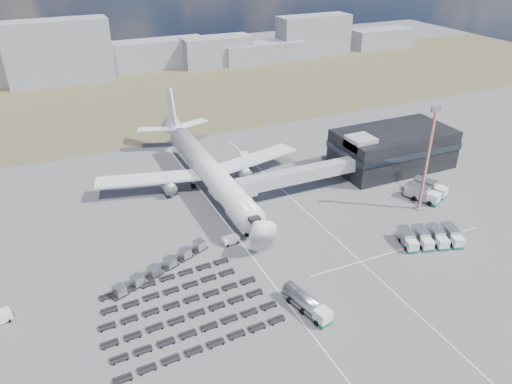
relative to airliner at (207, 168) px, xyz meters
name	(u,v)px	position (x,y,z in m)	size (l,w,h in m)	color
ground	(266,260)	(0.00, -32.38, -5.29)	(420.00, 420.00, 0.00)	#565659
grass_strip	(136,99)	(0.00, 77.62, -5.29)	(420.00, 90.00, 0.01)	brown
lane_markings	(303,240)	(9.77, -29.38, -5.29)	(47.12, 110.00, 0.01)	silver
terminal	(392,148)	(47.77, -8.41, -0.04)	(30.40, 16.40, 11.00)	black
jet_bridge	(290,177)	(15.90, -11.95, -0.24)	(30.30, 3.80, 7.05)	#939399
airliner	(207,168)	(0.00, 0.00, 0.00)	(51.59, 64.53, 17.62)	white
skyline	(71,60)	(-17.35, 116.04, 2.55)	(323.37, 21.14, 24.35)	gray
fuel_tanker	(307,303)	(-0.06, -48.00, -3.71)	(4.60, 10.08, 3.16)	white
pushback_tug	(230,240)	(-4.00, -24.38, -4.55)	(3.27, 1.84, 1.48)	white
catering_truck	(245,160)	(13.50, 8.44, -3.96)	(3.82, 6.11, 2.61)	white
service_trucks_near	(430,237)	(32.12, -40.80, -3.89)	(12.96, 9.45, 2.58)	white
service_trucks_far	(426,191)	(44.54, -25.52, -3.56)	(9.21, 9.88, 3.18)	white
uld_row	(162,267)	(-18.83, -27.81, -4.13)	(20.23, 10.19, 1.93)	black
baggage_dollies	(183,311)	(-18.59, -39.87, -4.97)	(29.10, 21.54, 0.64)	black
floodlight_mast	(427,160)	(39.54, -29.17, 6.67)	(2.26, 1.84, 23.88)	#AD201B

